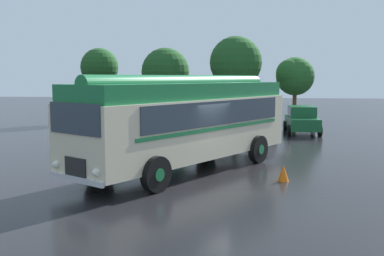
{
  "coord_description": "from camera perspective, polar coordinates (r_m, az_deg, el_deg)",
  "views": [
    {
      "loc": [
        1.58,
        -15.83,
        3.41
      ],
      "look_at": [
        -0.31,
        1.87,
        1.4
      ],
      "focal_mm": 42.0,
      "sensor_mm": 36.0,
      "label": 1
    }
  ],
  "objects": [
    {
      "name": "car_far_right",
      "position": [
        28.27,
        13.77,
        1.05
      ],
      "size": [
        1.98,
        4.21,
        1.66
      ],
      "color": "#144C28",
      "rests_on": "ground"
    },
    {
      "name": "traffic_cone",
      "position": [
        15.16,
        11.53,
        -5.62
      ],
      "size": [
        0.36,
        0.36,
        0.55
      ],
      "primitive_type": "cone",
      "color": "orange",
      "rests_on": "ground"
    },
    {
      "name": "tree_left_of_centre",
      "position": [
        34.06,
        -3.44,
        7.2
      ],
      "size": [
        3.6,
        3.6,
        5.63
      ],
      "color": "#4C3823",
      "rests_on": "ground"
    },
    {
      "name": "ground_plane",
      "position": [
        16.27,
        0.4,
        -5.65
      ],
      "size": [
        120.0,
        120.0,
        0.0
      ],
      "primitive_type": "plane",
      "color": "black"
    },
    {
      "name": "car_mid_left",
      "position": [
        27.43,
        2.43,
        1.07
      ],
      "size": [
        2.06,
        4.25,
        1.66
      ],
      "color": "silver",
      "rests_on": "ground"
    },
    {
      "name": "tree_right_of_centre",
      "position": [
        34.78,
        12.8,
        6.5
      ],
      "size": [
        2.91,
        2.88,
        4.94
      ],
      "color": "#4C3823",
      "rests_on": "ground"
    },
    {
      "name": "vintage_bus",
      "position": [
        16.37,
        -0.58,
        1.13
      ],
      "size": [
        7.45,
        9.84,
        3.49
      ],
      "color": "beige",
      "rests_on": "ground"
    },
    {
      "name": "tree_centre",
      "position": [
        33.25,
        5.69,
        8.35
      ],
      "size": [
        3.82,
        3.82,
        6.41
      ],
      "color": "#4C3823",
      "rests_on": "ground"
    },
    {
      "name": "tree_far_left",
      "position": [
        35.05,
        -11.58,
        7.63
      ],
      "size": [
        2.85,
        2.85,
        5.63
      ],
      "color": "#4C3823",
      "rests_on": "ground"
    },
    {
      "name": "car_near_left",
      "position": [
        27.78,
        -2.95,
        1.14
      ],
      "size": [
        2.21,
        4.32,
        1.66
      ],
      "color": "navy",
      "rests_on": "ground"
    },
    {
      "name": "car_mid_right",
      "position": [
        27.7,
        8.61,
        1.06
      ],
      "size": [
        2.0,
        4.22,
        1.66
      ],
      "color": "#4C5156",
      "rests_on": "ground"
    }
  ]
}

